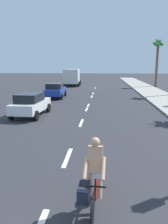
{
  "coord_description": "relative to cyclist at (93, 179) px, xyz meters",
  "views": [
    {
      "loc": [
        1.32,
        -1.01,
        3.4
      ],
      "look_at": [
        0.34,
        9.96,
        1.1
      ],
      "focal_mm": 35.66,
      "sensor_mm": 36.0,
      "label": 1
    }
  ],
  "objects": [
    {
      "name": "lane_stripe_6",
      "position": [
        -1.1,
        19.96,
        -0.83
      ],
      "size": [
        0.16,
        1.8,
        0.01
      ],
      "primitive_type": "cube",
      "color": "white",
      "rests_on": "ground"
    },
    {
      "name": "parked_car_white",
      "position": [
        -4.76,
        9.91,
        0.01
      ],
      "size": [
        1.98,
        4.01,
        1.57
      ],
      "rotation": [
        0.0,
        0.0,
        -0.04
      ],
      "color": "white",
      "rests_on": "ground"
    },
    {
      "name": "lane_stripe_2",
      "position": [
        -1.1,
        3.07,
        -0.83
      ],
      "size": [
        0.16,
        1.8,
        0.01
      ],
      "primitive_type": "cube",
      "color": "white",
      "rests_on": "ground"
    },
    {
      "name": "lane_stripe_7",
      "position": [
        -1.1,
        22.93,
        -0.83
      ],
      "size": [
        0.16,
        1.8,
        0.01
      ],
      "primitive_type": "cube",
      "color": "white",
      "rests_on": "ground"
    },
    {
      "name": "cyclist",
      "position": [
        0.0,
        0.0,
        0.0
      ],
      "size": [
        0.62,
        1.71,
        1.82
      ],
      "rotation": [
        0.0,
        0.0,
        3.1
      ],
      "color": "black",
      "rests_on": "ground"
    },
    {
      "name": "ground_plane",
      "position": [
        -1.1,
        16.29,
        -0.83
      ],
      "size": [
        160.0,
        160.0,
        0.0
      ],
      "primitive_type": "plane",
      "color": "#2D2D33"
    },
    {
      "name": "delivery_truck",
      "position": [
        -5.21,
        33.47,
        0.67
      ],
      "size": [
        2.85,
        6.32,
        2.8
      ],
      "rotation": [
        0.0,
        0.0,
        0.04
      ],
      "color": "#23478C",
      "rests_on": "ground"
    },
    {
      "name": "parked_car_blue",
      "position": [
        -4.99,
        18.77,
        0.01
      ],
      "size": [
        2.08,
        4.29,
        1.57
      ],
      "rotation": [
        0.0,
        0.0,
        0.03
      ],
      "color": "#1E389E",
      "rests_on": "ground"
    },
    {
      "name": "palm_tree_distant",
      "position": [
        8.61,
        32.49,
        5.1
      ],
      "size": [
        1.77,
        1.89,
        7.8
      ],
      "color": "brown",
      "rests_on": "ground"
    },
    {
      "name": "lane_stripe_8",
      "position": [
        -1.1,
        29.89,
        -0.83
      ],
      "size": [
        0.16,
        1.8,
        0.01
      ],
      "primitive_type": "cube",
      "color": "white",
      "rests_on": "ground"
    },
    {
      "name": "lane_stripe_5",
      "position": [
        -1.1,
        14.22,
        -0.83
      ],
      "size": [
        0.16,
        1.8,
        0.01
      ],
      "primitive_type": "cube",
      "color": "white",
      "rests_on": "ground"
    },
    {
      "name": "lane_stripe_4",
      "position": [
        -1.1,
        12.72,
        -0.83
      ],
      "size": [
        0.16,
        1.8,
        0.01
      ],
      "primitive_type": "cube",
      "color": "white",
      "rests_on": "ground"
    },
    {
      "name": "sidewalk_strip",
      "position": [
        6.35,
        18.29,
        -0.76
      ],
      "size": [
        3.6,
        80.0,
        0.14
      ],
      "primitive_type": "cube",
      "color": "#9E998E",
      "rests_on": "ground"
    },
    {
      "name": "lane_stripe_3",
      "position": [
        -1.1,
        8.27,
        -0.83
      ],
      "size": [
        0.16,
        1.8,
        0.01
      ],
      "primitive_type": "cube",
      "color": "white",
      "rests_on": "ground"
    }
  ]
}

